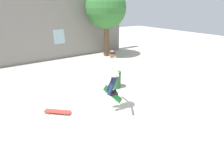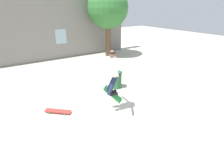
% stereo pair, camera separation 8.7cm
% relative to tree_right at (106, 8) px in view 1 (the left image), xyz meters
% --- Properties ---
extents(ground_plane, '(40.00, 40.00, 0.00)m').
position_rel_tree_right_xyz_m(ground_plane, '(-3.93, -5.74, -3.09)').
color(ground_plane, beige).
extents(building_backdrop, '(12.17, 0.52, 5.64)m').
position_rel_tree_right_xyz_m(building_backdrop, '(-3.95, 1.28, -0.83)').
color(building_backdrop, gray).
rests_on(building_backdrop, ground_plane).
extents(tree_right, '(2.61, 2.61, 4.43)m').
position_rel_tree_right_xyz_m(tree_right, '(0.00, 0.00, 0.00)').
color(tree_right, brown).
rests_on(tree_right, ground_plane).
extents(trash_bin, '(0.46, 0.46, 0.70)m').
position_rel_tree_right_xyz_m(trash_bin, '(-2.45, -4.58, -2.72)').
color(trash_bin, '#235633').
rests_on(trash_bin, ground_plane).
extents(skater, '(0.52, 1.26, 1.40)m').
position_rel_tree_right_xyz_m(skater, '(-3.56, -5.94, -1.65)').
color(skater, silver).
extents(skateboard_flipping, '(0.66, 0.29, 0.70)m').
position_rel_tree_right_xyz_m(skateboard_flipping, '(-3.47, -5.86, -2.57)').
color(skateboard_flipping, '#237F38').
extents(skateboard_resting, '(0.77, 0.73, 0.08)m').
position_rel_tree_right_xyz_m(skateboard_resting, '(-5.10, -5.12, -3.02)').
color(skateboard_resting, red).
rests_on(skateboard_resting, ground_plane).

